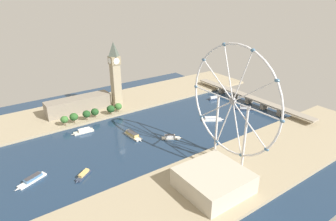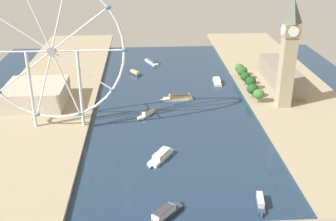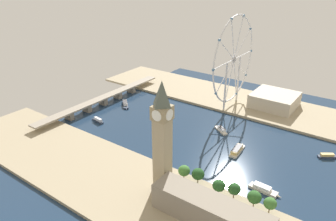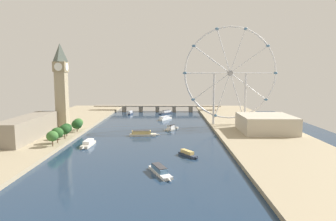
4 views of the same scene
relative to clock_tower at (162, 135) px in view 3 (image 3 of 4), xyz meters
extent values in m
plane|color=#1E334C|center=(98.42, -17.35, -51.85)|extent=(401.67, 401.67, 0.00)
cube|color=tan|center=(-17.42, -17.35, -50.35)|extent=(90.00, 520.00, 3.00)
cube|color=tan|center=(214.25, -17.35, -50.35)|extent=(90.00, 520.00, 3.00)
cube|color=tan|center=(0.00, 0.00, -17.40)|extent=(11.59, 11.59, 62.90)
cube|color=#928260|center=(0.00, 0.00, 19.65)|extent=(13.44, 13.44, 11.19)
pyramid|color=#4C564C|center=(0.00, 0.00, 35.23)|extent=(12.16, 12.16, 19.98)
cylinder|color=white|center=(0.00, 6.95, 19.65)|extent=(8.80, 0.50, 8.80)
cylinder|color=white|center=(0.00, -6.95, 19.65)|extent=(8.80, 0.50, 8.80)
cylinder|color=white|center=(6.95, 0.00, 19.65)|extent=(0.50, 8.80, 8.80)
cylinder|color=white|center=(-6.95, 0.00, 19.65)|extent=(0.50, 8.80, 8.80)
cube|color=gray|center=(-13.90, -52.69, -38.65)|extent=(22.00, 89.37, 20.41)
cylinder|color=#513823|center=(21.38, -83.75, -46.44)|extent=(0.80, 0.80, 4.81)
ellipsoid|color=#386B2D|center=(21.38, -83.75, -40.11)|extent=(9.81, 9.81, 8.83)
cylinder|color=#513823|center=(20.89, -71.61, -46.50)|extent=(0.80, 0.80, 4.69)
ellipsoid|color=#285623|center=(20.89, -71.61, -39.82)|extent=(10.85, 10.85, 9.77)
cylinder|color=#513823|center=(21.36, -54.77, -46.51)|extent=(0.80, 0.80, 4.68)
ellipsoid|color=#1E471E|center=(21.36, -54.77, -40.02)|extent=(10.38, 10.38, 9.34)
cylinder|color=#513823|center=(18.98, -42.49, -46.98)|extent=(0.80, 0.80, 3.74)
ellipsoid|color=#1E471E|center=(18.98, -42.49, -40.91)|extent=(10.48, 10.48, 9.44)
cylinder|color=#513823|center=(22.33, -20.92, -46.96)|extent=(0.80, 0.80, 3.78)
ellipsoid|color=#1E471E|center=(22.33, -20.92, -40.69)|extent=(10.94, 10.94, 9.85)
cylinder|color=#513823|center=(19.87, -8.35, -46.96)|extent=(0.80, 0.80, 3.78)
ellipsoid|color=#386B2D|center=(19.87, -8.35, -40.93)|extent=(10.36, 10.36, 9.32)
torus|color=silver|center=(192.23, 30.78, 13.06)|extent=(110.50, 2.02, 110.50)
cylinder|color=#99999E|center=(192.23, 30.78, 13.06)|extent=(6.51, 3.00, 6.51)
cylinder|color=silver|center=(219.35, 30.78, 13.06)|extent=(54.24, 1.21, 1.21)
cylinder|color=silver|center=(214.17, 30.78, 29.00)|extent=(44.59, 1.21, 32.86)
cylinder|color=silver|center=(200.61, 30.78, 38.85)|extent=(17.91, 1.21, 51.96)
cylinder|color=silver|center=(183.85, 30.78, 38.85)|extent=(17.91, 1.21, 51.96)
cylinder|color=silver|center=(170.29, 30.78, 29.00)|extent=(44.59, 1.21, 32.86)
cylinder|color=silver|center=(165.11, 30.78, 13.06)|extent=(54.24, 1.21, 1.21)
cylinder|color=silver|center=(170.29, 30.78, -2.88)|extent=(44.59, 1.21, 32.86)
cylinder|color=silver|center=(183.85, 30.78, -12.73)|extent=(17.91, 1.21, 51.96)
cylinder|color=silver|center=(200.61, 30.78, -12.73)|extent=(17.91, 1.21, 51.96)
cylinder|color=silver|center=(214.17, 30.78, -2.88)|extent=(44.59, 1.21, 32.86)
ellipsoid|color=teal|center=(246.47, 30.78, 13.06)|extent=(4.80, 3.20, 3.20)
ellipsoid|color=teal|center=(236.11, 30.78, 44.94)|extent=(4.80, 3.20, 3.20)
ellipsoid|color=teal|center=(208.99, 30.78, 64.65)|extent=(4.80, 3.20, 3.20)
ellipsoid|color=teal|center=(175.47, 30.78, 64.65)|extent=(4.80, 3.20, 3.20)
ellipsoid|color=teal|center=(148.35, 30.78, 44.94)|extent=(4.80, 3.20, 3.20)
ellipsoid|color=teal|center=(137.99, 30.78, 13.06)|extent=(4.80, 3.20, 3.20)
ellipsoid|color=teal|center=(148.35, 30.78, -18.82)|extent=(4.80, 3.20, 3.20)
ellipsoid|color=teal|center=(175.47, 30.78, -38.53)|extent=(4.80, 3.20, 3.20)
ellipsoid|color=teal|center=(208.99, 30.78, -38.53)|extent=(4.80, 3.20, 3.20)
ellipsoid|color=teal|center=(236.11, 30.78, -18.82)|extent=(4.80, 3.20, 3.20)
cylinder|color=silver|center=(211.22, 30.78, -17.89)|extent=(2.40, 2.40, 61.91)
cylinder|color=silver|center=(173.25, 30.78, -17.89)|extent=(2.40, 2.40, 61.91)
cube|color=#BCB29E|center=(221.65, -18.01, -40.08)|extent=(53.07, 54.51, 17.55)
cube|color=gray|center=(98.42, 174.07, -42.04)|extent=(213.67, 13.39, 2.00)
cube|color=gray|center=(41.75, 174.07, -47.44)|extent=(6.00, 12.05, 8.81)
cube|color=gray|center=(70.08, 174.07, -47.44)|extent=(6.00, 12.05, 8.81)
cube|color=gray|center=(98.42, 174.07, -47.44)|extent=(6.00, 12.05, 8.81)
cube|color=gray|center=(126.75, 174.07, -47.44)|extent=(6.00, 12.05, 8.81)
cube|color=gray|center=(155.08, 174.07, -47.44)|extent=(6.00, 12.05, 8.81)
cube|color=beige|center=(92.07, -25.67, -50.82)|extent=(27.68, 9.83, 2.06)
cone|color=beige|center=(107.80, -24.43, -50.82)|extent=(5.03, 2.44, 2.06)
cube|color=#DBB766|center=(90.72, -25.78, -48.15)|extent=(19.89, 7.99, 3.28)
cube|color=#38383D|center=(90.72, -25.78, -46.36)|extent=(17.93, 7.53, 0.31)
cube|color=beige|center=(47.39, -69.83, -50.68)|extent=(8.18, 24.33, 2.33)
cone|color=beige|center=(46.63, -83.75, -50.68)|extent=(2.56, 4.44, 2.33)
cube|color=white|center=(47.45, -68.64, -48.12)|extent=(6.57, 14.79, 2.80)
cube|color=#2D384C|center=(57.02, 140.31, -50.86)|extent=(6.75, 18.64, 1.98)
cone|color=#2D384C|center=(58.60, 150.79, -50.86)|extent=(2.45, 3.54, 1.98)
cube|color=silver|center=(56.88, 139.41, -48.18)|extent=(5.28, 13.06, 3.38)
cube|color=white|center=(113.00, 82.98, -50.64)|extent=(19.38, 25.34, 2.42)
cone|color=white|center=(120.65, 95.50, -50.64)|extent=(4.44, 5.14, 2.42)
cube|color=silver|center=(112.34, 81.90, -48.06)|extent=(13.75, 17.14, 2.74)
cube|color=beige|center=(122.31, 8.24, -50.92)|extent=(16.03, 20.62, 1.86)
cone|color=beige|center=(129.18, 18.61, -50.92)|extent=(3.68, 4.24, 1.86)
cube|color=white|center=(121.72, 7.35, -48.36)|extent=(10.23, 12.46, 3.26)
cube|color=#38383D|center=(121.72, 7.35, -46.54)|extent=(9.40, 11.33, 0.37)
cube|color=#2D384C|center=(134.48, -102.69, -50.86)|extent=(14.78, 18.43, 1.98)
cube|color=#DBB766|center=(133.93, -101.90, -48.61)|extent=(10.38, 12.54, 2.52)
cube|color=#2D384C|center=(113.09, 147.07, -50.80)|extent=(22.09, 23.34, 2.10)
cone|color=#2D384C|center=(103.07, 136.07, -50.80)|extent=(4.66, 4.82, 2.10)
cube|color=white|center=(113.95, 148.02, -48.12)|extent=(14.13, 14.75, 3.25)
cube|color=#38383D|center=(113.95, 148.02, -46.30)|extent=(12.93, 13.47, 0.39)
camera|label=1|loc=(369.95, -171.62, 115.54)|focal=31.47mm
camera|label=2|loc=(122.46, 336.70, 97.41)|focal=44.35mm
camera|label=3|loc=(-176.65, -132.93, 121.62)|focal=34.48mm
camera|label=4|loc=(121.09, -328.29, 11.84)|focal=31.79mm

